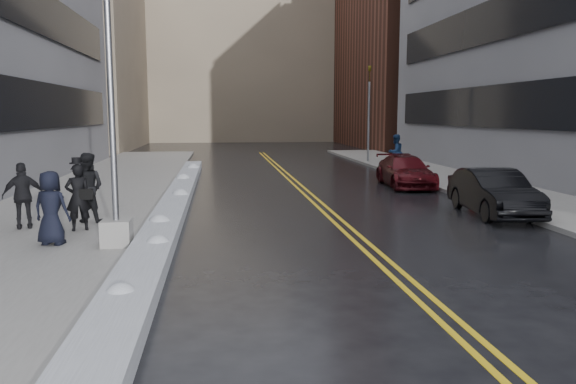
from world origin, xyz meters
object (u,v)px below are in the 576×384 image
object	(u,v)px
traffic_signal	(369,110)
pedestrian_east	(395,152)
pedestrian_c	(51,208)
car_maroon	(405,171)
pedestrian_b	(87,187)
pedestrian_d	(23,196)
pedestrian_fedora	(78,197)
car_black	(494,192)
fire_hydrant	(473,180)
lamppost	(113,141)

from	to	relation	value
traffic_signal	pedestrian_east	world-z (taller)	traffic_signal
pedestrian_c	car_maroon	bearing A→B (deg)	-123.80
pedestrian_b	pedestrian_c	world-z (taller)	pedestrian_b
pedestrian_d	pedestrian_east	xyz separation A→B (m)	(14.47, 13.87, 0.09)
pedestrian_fedora	pedestrian_c	size ratio (longest dim) A/B	1.01
traffic_signal	pedestrian_b	distance (m)	23.15
pedestrian_b	pedestrian_d	world-z (taller)	pedestrian_b
pedestrian_d	pedestrian_east	size ratio (longest dim) A/B	0.91
traffic_signal	pedestrian_fedora	size ratio (longest dim) A/B	3.47
pedestrian_d	pedestrian_fedora	bearing A→B (deg)	145.88
pedestrian_b	car_black	size ratio (longest dim) A/B	0.44
pedestrian_b	car_black	distance (m)	12.11
fire_hydrant	pedestrian_d	size ratio (longest dim) A/B	0.42
pedestrian_fedora	pedestrian_d	distance (m)	1.53
car_black	car_maroon	xyz separation A→B (m)	(-0.40, 7.20, -0.05)
car_black	pedestrian_fedora	bearing A→B (deg)	-168.13
lamppost	fire_hydrant	bearing A→B (deg)	33.04
lamppost	pedestrian_b	bearing A→B (deg)	113.07
lamppost	traffic_signal	size ratio (longest dim) A/B	1.27
lamppost	car_maroon	size ratio (longest dim) A/B	1.66
traffic_signal	car_maroon	world-z (taller)	traffic_signal
fire_hydrant	car_black	bearing A→B (deg)	-108.05
fire_hydrant	pedestrian_c	bearing A→B (deg)	-150.78
pedestrian_fedora	traffic_signal	bearing A→B (deg)	-142.37
pedestrian_b	car_black	world-z (taller)	pedestrian_b
car_maroon	pedestrian_b	bearing A→B (deg)	-143.80
pedestrian_b	pedestrian_east	xyz separation A→B (m)	(13.03, 13.09, -0.01)
pedestrian_fedora	lamppost	bearing A→B (deg)	104.80
pedestrian_fedora	pedestrian_c	xyz separation A→B (m)	(-0.22, -1.58, -0.01)
pedestrian_c	pedestrian_east	size ratio (longest dim) A/B	0.89
lamppost	pedestrian_d	size ratio (longest dim) A/B	4.38
pedestrian_c	lamppost	bearing A→B (deg)	-175.61
pedestrian_c	car_black	world-z (taller)	pedestrian_c
traffic_signal	car_maroon	size ratio (longest dim) A/B	1.30
lamppost	traffic_signal	world-z (taller)	lamppost
traffic_signal	pedestrian_east	distance (m)	6.29
pedestrian_b	car_maroon	size ratio (longest dim) A/B	0.42
pedestrian_fedora	car_maroon	distance (m)	14.58
car_maroon	car_black	bearing A→B (deg)	-83.43
pedestrian_c	car_black	bearing A→B (deg)	-150.51
pedestrian_c	pedestrian_b	bearing A→B (deg)	-78.64
pedestrian_d	car_maroon	distance (m)	15.56
pedestrian_d	car_maroon	xyz separation A→B (m)	(13.14, 8.32, -0.35)
traffic_signal	fire_hydrant	bearing A→B (deg)	-87.95
pedestrian_c	car_maroon	distance (m)	15.74
pedestrian_c	pedestrian_east	world-z (taller)	pedestrian_east
fire_hydrant	pedestrian_east	distance (m)	8.18
lamppost	pedestrian_fedora	bearing A→B (deg)	124.19
pedestrian_east	car_black	world-z (taller)	pedestrian_east
lamppost	pedestrian_b	xyz separation A→B (m)	(-1.30, 3.05, -1.42)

